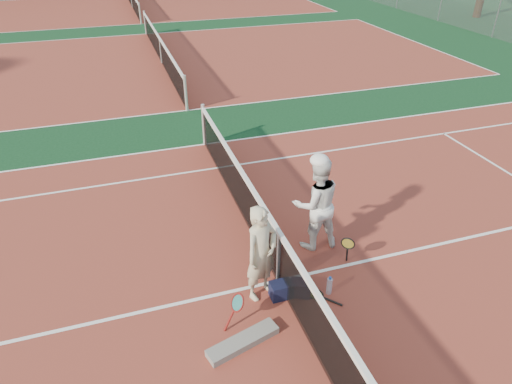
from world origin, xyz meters
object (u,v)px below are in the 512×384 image
net_main (278,257)px  player_b (316,204)px  player_a (261,253)px  racket_red (238,310)px  sports_bag_purple (300,288)px  sports_bag_navy (281,290)px  racket_black_held (347,251)px  racket_spare (315,294)px  water_bottle (329,286)px

net_main → player_b: 1.26m
player_a → player_b: size_ratio=0.92×
racket_red → net_main: bearing=16.5°
racket_red → sports_bag_purple: (1.10, 0.27, -0.13)m
sports_bag_purple → sports_bag_navy: bearing=170.4°
racket_black_held → net_main: bearing=-49.8°
player_b → racket_spare: (-0.51, -1.21, -0.87)m
racket_red → water_bottle: (1.55, 0.15, -0.11)m
racket_red → player_b: bearing=16.6°
sports_bag_purple → water_bottle: bearing=-14.9°
player_a → net_main: bearing=0.1°
net_main → racket_black_held: 1.27m
racket_black_held → water_bottle: (-0.58, -0.54, -0.14)m
net_main → racket_spare: 0.82m
racket_black_held → racket_spare: racket_black_held is taller
player_b → sports_bag_navy: bearing=48.4°
player_b → racket_black_held: bearing=115.1°
player_b → racket_red: bearing=39.5°
sports_bag_navy → player_a: bearing=149.5°
racket_black_held → sports_bag_navy: size_ratio=1.70×
racket_red → racket_black_held: size_ratio=0.90×
player_a → sports_bag_navy: player_a is taller
racket_red → sports_bag_purple: bearing=-7.1°
player_a → racket_red: player_a is taller
racket_black_held → player_a: bearing=-43.7°
sports_bag_navy → player_b: bearing=46.2°
player_a → sports_bag_navy: size_ratio=4.68×
sports_bag_purple → racket_spare: bearing=-21.3°
net_main → sports_bag_purple: net_main is taller
player_a → sports_bag_purple: player_a is taller
player_a → water_bottle: player_a is taller
player_a → racket_spare: 1.17m
sports_bag_purple → water_bottle: 0.46m
racket_black_held → sports_bag_navy: (-1.33, -0.37, -0.16)m
player_b → sports_bag_navy: player_b is taller
player_a → sports_bag_purple: 0.92m
player_a → water_bottle: 1.27m
net_main → racket_black_held: size_ratio=18.66×
player_b → sports_bag_purple: size_ratio=5.37×
player_a → player_b: (1.31, 0.91, 0.07)m
net_main → racket_red: 1.12m
net_main → racket_black_held: (1.25, 0.03, -0.22)m
racket_spare → sports_bag_navy: (-0.52, 0.14, 0.12)m
racket_spare → sports_bag_purple: (-0.22, 0.09, 0.12)m
racket_spare → water_bottle: 0.27m
net_main → water_bottle: net_main is taller
racket_spare → water_bottle: bearing=-138.7°
player_a → racket_black_held: player_a is taller
racket_red → water_bottle: 1.56m
sports_bag_purple → net_main: bearing=120.3°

